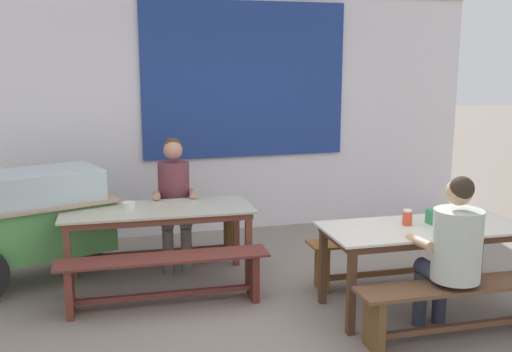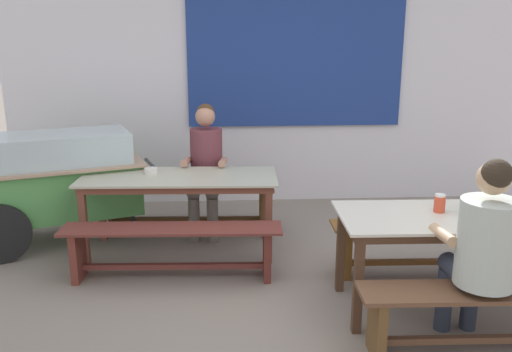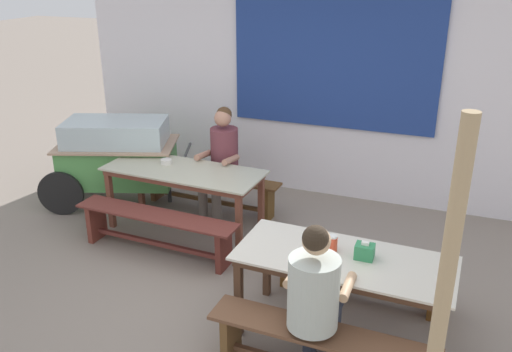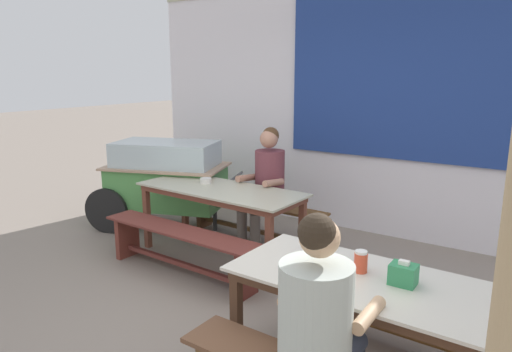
{
  "view_description": "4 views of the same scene",
  "coord_description": "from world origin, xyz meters",
  "px_view_note": "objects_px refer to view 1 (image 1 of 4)",
  "views": [
    {
      "loc": [
        -1.61,
        -4.3,
        2.07
      ],
      "look_at": [
        -0.17,
        0.78,
        1.04
      ],
      "focal_mm": 40.88,
      "sensor_mm": 36.0,
      "label": 1
    },
    {
      "loc": [
        -0.65,
        -3.61,
        1.94
      ],
      "look_at": [
        -0.4,
        0.35,
        0.9
      ],
      "focal_mm": 36.96,
      "sensor_mm": 36.0,
      "label": 2
    },
    {
      "loc": [
        1.69,
        -3.86,
        2.89
      ],
      "look_at": [
        -0.03,
        0.59,
        0.97
      ],
      "focal_mm": 38.22,
      "sensor_mm": 36.0,
      "label": 3
    },
    {
      "loc": [
        1.81,
        -2.62,
        1.9
      ],
      "look_at": [
        -0.16,
        0.34,
        1.1
      ],
      "focal_mm": 32.88,
      "sensor_mm": 36.0,
      "label": 4
    }
  ],
  "objects_px": {
    "person_near_front": "(452,247)",
    "soup_bowl": "(129,205)",
    "bench_near_back": "(389,254)",
    "person_center_facing": "(174,194)",
    "bench_far_back": "(155,234)",
    "bench_near_front": "(461,302)",
    "dining_table_far": "(158,216)",
    "dining_table_near": "(423,235)",
    "condiment_jar": "(407,217)",
    "food_cart": "(33,216)",
    "tissue_box": "(436,217)",
    "bench_far_front": "(164,273)"
  },
  "relations": [
    {
      "from": "bench_far_back",
      "to": "person_near_front",
      "type": "relative_size",
      "value": 1.42
    },
    {
      "from": "dining_table_near",
      "to": "condiment_jar",
      "type": "relative_size",
      "value": 12.91
    },
    {
      "from": "dining_table_near",
      "to": "food_cart",
      "type": "xyz_separation_m",
      "value": [
        -3.2,
        1.59,
        -0.02
      ]
    },
    {
      "from": "dining_table_far",
      "to": "person_center_facing",
      "type": "distance_m",
      "value": 0.56
    },
    {
      "from": "dining_table_far",
      "to": "bench_far_back",
      "type": "distance_m",
      "value": 0.69
    },
    {
      "from": "bench_near_back",
      "to": "person_near_front",
      "type": "height_order",
      "value": "person_near_front"
    },
    {
      "from": "bench_far_back",
      "to": "food_cart",
      "type": "relative_size",
      "value": 0.94
    },
    {
      "from": "soup_bowl",
      "to": "person_near_front",
      "type": "bearing_deg",
      "value": -39.46
    },
    {
      "from": "food_cart",
      "to": "person_near_front",
      "type": "distance_m",
      "value": 3.77
    },
    {
      "from": "bench_far_back",
      "to": "bench_far_front",
      "type": "distance_m",
      "value": 1.18
    },
    {
      "from": "person_center_facing",
      "to": "soup_bowl",
      "type": "xyz_separation_m",
      "value": [
        -0.49,
        -0.43,
        0.02
      ]
    },
    {
      "from": "dining_table_near",
      "to": "bench_far_back",
      "type": "distance_m",
      "value": 2.75
    },
    {
      "from": "dining_table_far",
      "to": "person_center_facing",
      "type": "bearing_deg",
      "value": 66.07
    },
    {
      "from": "bench_near_front",
      "to": "condiment_jar",
      "type": "distance_m",
      "value": 0.83
    },
    {
      "from": "tissue_box",
      "to": "bench_near_front",
      "type": "bearing_deg",
      "value": -104.44
    },
    {
      "from": "person_center_facing",
      "to": "dining_table_near",
      "type": "bearing_deg",
      "value": -43.34
    },
    {
      "from": "bench_near_back",
      "to": "person_center_facing",
      "type": "relative_size",
      "value": 1.21
    },
    {
      "from": "bench_far_front",
      "to": "bench_near_front",
      "type": "xyz_separation_m",
      "value": [
        2.07,
        -1.22,
        0.01
      ]
    },
    {
      "from": "bench_far_back",
      "to": "bench_near_back",
      "type": "relative_size",
      "value": 1.14
    },
    {
      "from": "bench_near_back",
      "to": "condiment_jar",
      "type": "relative_size",
      "value": 11.91
    },
    {
      "from": "dining_table_near",
      "to": "bench_near_back",
      "type": "height_order",
      "value": "dining_table_near"
    },
    {
      "from": "person_near_front",
      "to": "soup_bowl",
      "type": "relative_size",
      "value": 10.25
    },
    {
      "from": "bench_far_back",
      "to": "bench_near_back",
      "type": "bearing_deg",
      "value": -30.75
    },
    {
      "from": "bench_near_back",
      "to": "dining_table_far",
      "type": "bearing_deg",
      "value": 163.09
    },
    {
      "from": "soup_bowl",
      "to": "bench_near_back",
      "type": "bearing_deg",
      "value": -17.02
    },
    {
      "from": "bench_far_front",
      "to": "dining_table_far",
      "type": "bearing_deg",
      "value": 87.6
    },
    {
      "from": "person_center_facing",
      "to": "food_cart",
      "type": "bearing_deg",
      "value": -174.17
    },
    {
      "from": "bench_near_front",
      "to": "condiment_jar",
      "type": "relative_size",
      "value": 12.49
    },
    {
      "from": "person_center_facing",
      "to": "soup_bowl",
      "type": "distance_m",
      "value": 0.65
    },
    {
      "from": "bench_far_front",
      "to": "dining_table_near",
      "type": "bearing_deg",
      "value": -16.86
    },
    {
      "from": "bench_far_back",
      "to": "bench_near_back",
      "type": "height_order",
      "value": "same"
    },
    {
      "from": "bench_near_back",
      "to": "person_center_facing",
      "type": "xyz_separation_m",
      "value": [
        -1.85,
        1.14,
        0.44
      ]
    },
    {
      "from": "food_cart",
      "to": "person_center_facing",
      "type": "distance_m",
      "value": 1.38
    },
    {
      "from": "dining_table_near",
      "to": "soup_bowl",
      "type": "height_order",
      "value": "soup_bowl"
    },
    {
      "from": "tissue_box",
      "to": "dining_table_far",
      "type": "bearing_deg",
      "value": 151.85
    },
    {
      "from": "bench_near_back",
      "to": "bench_near_front",
      "type": "height_order",
      "value": "same"
    },
    {
      "from": "person_near_front",
      "to": "tissue_box",
      "type": "bearing_deg",
      "value": 68.17
    },
    {
      "from": "bench_far_back",
      "to": "person_center_facing",
      "type": "distance_m",
      "value": 0.48
    },
    {
      "from": "dining_table_near",
      "to": "bench_near_front",
      "type": "xyz_separation_m",
      "value": [
        -0.02,
        -0.59,
        -0.35
      ]
    },
    {
      "from": "dining_table_near",
      "to": "dining_table_far",
      "type": "bearing_deg",
      "value": 149.34
    },
    {
      "from": "person_center_facing",
      "to": "condiment_jar",
      "type": "distance_m",
      "value": 2.39
    },
    {
      "from": "bench_far_back",
      "to": "tissue_box",
      "type": "bearing_deg",
      "value": -39.06
    },
    {
      "from": "person_near_front",
      "to": "soup_bowl",
      "type": "bearing_deg",
      "value": 140.54
    },
    {
      "from": "bench_far_back",
      "to": "person_near_front",
      "type": "xyz_separation_m",
      "value": [
        1.95,
        -2.35,
        0.42
      ]
    },
    {
      "from": "dining_table_far",
      "to": "person_near_front",
      "type": "bearing_deg",
      "value": -41.64
    },
    {
      "from": "dining_table_far",
      "to": "dining_table_near",
      "type": "height_order",
      "value": "same"
    },
    {
      "from": "dining_table_near",
      "to": "bench_far_front",
      "type": "distance_m",
      "value": 2.21
    },
    {
      "from": "person_center_facing",
      "to": "dining_table_far",
      "type": "bearing_deg",
      "value": -113.93
    },
    {
      "from": "bench_far_back",
      "to": "bench_near_front",
      "type": "relative_size",
      "value": 1.09
    },
    {
      "from": "condiment_jar",
      "to": "food_cart",
      "type": "bearing_deg",
      "value": 153.73
    }
  ]
}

